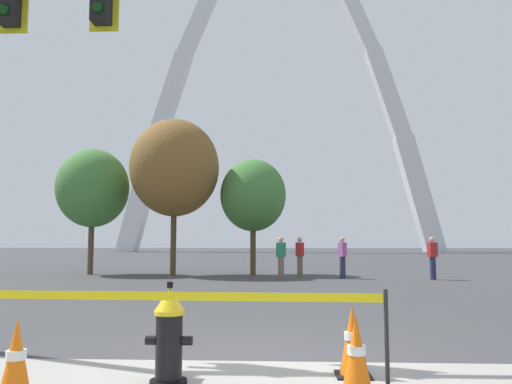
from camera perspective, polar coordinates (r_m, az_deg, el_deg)
name	(u,v)px	position (r m, az deg, el deg)	size (l,w,h in m)	color
ground_plane	(256,358)	(6.32, -0.05, -18.33)	(240.00, 240.00, 0.00)	#3D3D3F
fire_hydrant	(169,336)	(5.20, -9.79, -15.74)	(0.46, 0.48, 0.99)	black
caution_tape_barrier	(129,320)	(5.07, -14.13, -13.87)	(4.82, 0.23, 0.95)	#232326
traffic_cone_by_hydrant	(357,357)	(4.84, 11.33, -17.80)	(0.36, 0.36, 0.73)	black
traffic_cone_mid_sidewalk	(352,341)	(5.52, 10.87, -16.28)	(0.36, 0.36, 0.73)	black
traffic_cone_curb_edge	(16,362)	(5.01, -25.55, -16.94)	(0.36, 0.36, 0.73)	black
monument_arch	(278,104)	(78.09, 2.49, 9.95)	(48.42, 2.73, 51.71)	silver
tree_far_left	(93,188)	(23.19, -18.01, 0.41)	(3.13, 3.13, 5.48)	brown
tree_left_mid	(175,168)	(21.93, -9.21, 2.72)	(3.82, 3.82, 6.68)	brown
tree_center_left	(253,195)	(21.92, -0.33, -0.39)	(2.86, 2.86, 5.00)	brown
pedestrian_walking_left	(281,258)	(18.78, 2.85, -7.44)	(0.37, 0.26, 1.59)	brown
pedestrian_standing_center	(300,257)	(20.28, 4.99, -7.30)	(0.33, 0.39, 1.59)	brown
pedestrian_walking_right	(342,257)	(19.73, 9.76, -7.28)	(0.32, 0.39, 1.59)	#232847
pedestrian_near_trees	(433,258)	(20.05, 19.37, -7.02)	(0.39, 0.32, 1.59)	#232847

